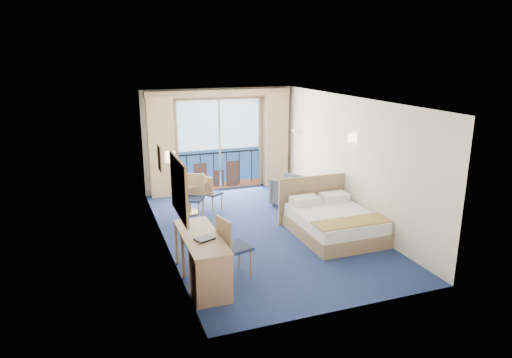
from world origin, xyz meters
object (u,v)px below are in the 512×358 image
armchair (290,191)px  round_table (189,190)px  desk (209,268)px  floor_lamp (295,144)px  bed (333,222)px  nightstand (324,199)px  table_chair_b (194,194)px  table_chair_a (210,191)px  desk_chair (231,244)px

armchair → round_table: 2.43m
round_table → armchair: bearing=-6.9°
armchair → desk: bearing=13.3°
floor_lamp → bed: bearing=-101.1°
nightstand → desk: 4.42m
floor_lamp → nightstand: bearing=-94.0°
nightstand → table_chair_b: (-2.91, 0.59, 0.26)m
table_chair_a → desk_chair: bearing=139.9°
bed → desk: (-2.94, -1.45, 0.15)m
nightstand → table_chair_b: bearing=168.5°
round_table → bed: bearing=-43.2°
desk_chair → table_chair_b: desk_chair is taller
bed → desk: bearing=-153.8°
table_chair_a → table_chair_b: table_chair_b is taller
desk → table_chair_a: (0.98, 3.70, 0.05)m
armchair → table_chair_b: bearing=-34.5°
floor_lamp → desk: (-3.58, -4.70, -0.79)m
desk → round_table: bearing=82.4°
round_table → table_chair_a: size_ratio=0.95×
bed → table_chair_b: 3.09m
desk_chair → table_chair_a: (0.50, 3.28, -0.10)m
floor_lamp → desk_chair: floor_lamp is taller
desk → table_chair_a: 3.82m
round_table → table_chair_b: bearing=-85.2°
bed → round_table: 3.36m
nightstand → desk_chair: bearing=-141.6°
nightstand → table_chair_a: (-2.47, 0.93, 0.18)m
nightstand → table_chair_b: 2.98m
bed → table_chair_a: size_ratio=2.22×
bed → table_chair_b: (-2.41, 1.91, 0.28)m
floor_lamp → desk: size_ratio=0.96×
bed → armchair: (-0.04, 2.00, 0.07)m
desk_chair → round_table: size_ratio=1.28×
nightstand → armchair: size_ratio=0.78×
bed → round_table: size_ratio=2.34×
bed → desk_chair: 2.69m
desk_chair → table_chair_b: 2.94m
desk_chair → desk: bearing=117.5°
floor_lamp → desk_chair: 5.32m
bed → table_chair_b: bearing=141.6°
armchair → bed: bearing=54.5°
round_table → nightstand: bearing=-18.2°
desk → armchair: bearing=49.9°
table_chair_a → armchair: bearing=-128.7°
table_chair_a → round_table: bearing=53.6°
nightstand → floor_lamp: size_ratio=0.38×
bed → armchair: size_ratio=2.45×
round_table → table_chair_b: (0.03, -0.38, 0.01)m
table_chair_a → floor_lamp: bearing=-100.3°
floor_lamp → desk_chair: bearing=-125.9°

